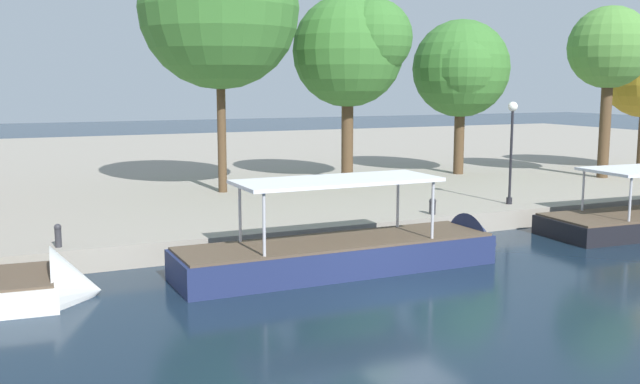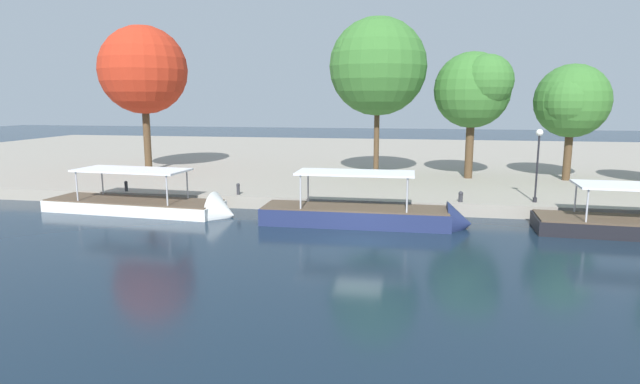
% 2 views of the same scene
% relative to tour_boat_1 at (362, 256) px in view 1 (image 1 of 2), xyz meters
% --- Properties ---
extents(ground_plane, '(220.00, 220.00, 0.00)m').
position_rel_tour_boat_1_xyz_m(ground_plane, '(-0.32, -3.91, -0.44)').
color(ground_plane, '#142333').
extents(dock_promenade, '(120.00, 55.00, 0.83)m').
position_rel_tour_boat_1_xyz_m(dock_promenade, '(-0.32, 30.67, -0.02)').
color(dock_promenade, gray).
rests_on(dock_promenade, ground_plane).
extents(tour_boat_1, '(12.28, 2.91, 4.13)m').
position_rel_tour_boat_1_xyz_m(tour_boat_1, '(0.00, 0.00, 0.00)').
color(tour_boat_1, navy).
rests_on(tour_boat_1, ground_plane).
extents(mooring_bollard_0, '(0.24, 0.24, 0.80)m').
position_rel_tour_boat_1_xyz_m(mooring_bollard_0, '(-9.52, 3.89, 0.82)').
color(mooring_bollard_0, '#2D2D33').
rests_on(mooring_bollard_0, dock_promenade).
extents(mooring_bollard_2, '(0.30, 0.30, 0.70)m').
position_rel_tour_boat_1_xyz_m(mooring_bollard_2, '(5.42, 3.91, 0.77)').
color(mooring_bollard_2, '#2D2D33').
rests_on(mooring_bollard_2, dock_promenade).
extents(lamp_post, '(0.43, 0.43, 4.67)m').
position_rel_tour_boat_1_xyz_m(lamp_post, '(10.10, 4.68, 3.43)').
color(lamp_post, black).
rests_on(lamp_post, dock_promenade).
extents(tree_0, '(4.71, 4.71, 9.90)m').
position_rel_tour_boat_1_xyz_m(tree_0, '(21.33, 10.03, 7.93)').
color(tree_0, '#4C3823').
rests_on(tree_0, dock_promenade).
extents(tree_1, '(6.16, 6.41, 10.34)m').
position_rel_tour_boat_1_xyz_m(tree_1, '(7.15, 14.58, 7.72)').
color(tree_1, '#4C3823').
rests_on(tree_1, dock_promenade).
extents(tree_2, '(7.94, 7.94, 13.11)m').
position_rel_tour_boat_1_xyz_m(tree_2, '(-0.89, 13.59, 9.69)').
color(tree_2, '#4C3823').
rests_on(tree_2, dock_promenade).
extents(tree_5, '(5.83, 5.93, 9.30)m').
position_rel_tour_boat_1_xyz_m(tree_5, '(14.53, 14.92, 6.70)').
color(tree_5, '#4C3823').
rests_on(tree_5, dock_promenade).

